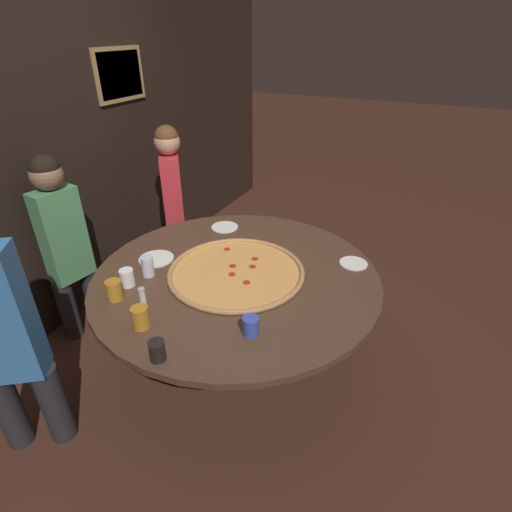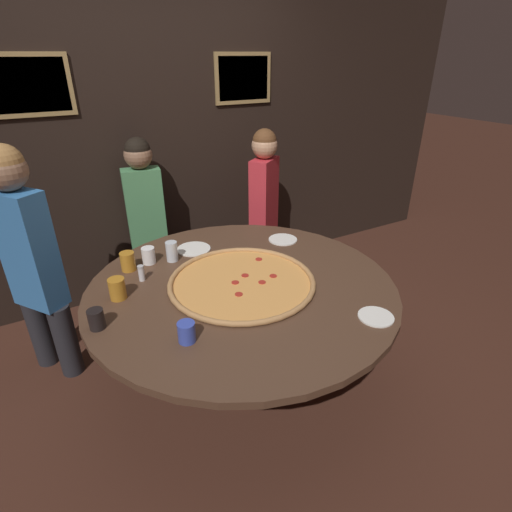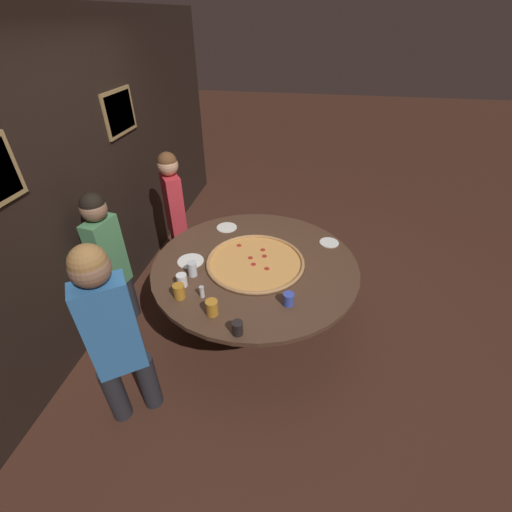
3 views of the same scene
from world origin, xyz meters
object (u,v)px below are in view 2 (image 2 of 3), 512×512
(drink_cup_near_left, at_px, (187,332))
(drink_cup_by_shaker, at_px, (117,289))
(white_plate_right_side, at_px, (376,317))
(white_plate_near_front, at_px, (194,249))
(condiment_shaker, at_px, (141,273))
(dining_table, at_px, (242,299))
(diner_far_left, at_px, (264,202))
(diner_side_left, at_px, (30,255))
(drink_cup_near_right, at_px, (128,261))
(drink_cup_far_right, at_px, (149,255))
(diner_centre_back, at_px, (146,214))
(drink_cup_centre_back, at_px, (96,319))
(white_plate_left_side, at_px, (283,240))
(drink_cup_beside_pizza, at_px, (172,251))
(giant_pizza, at_px, (243,282))

(drink_cup_near_left, bearing_deg, drink_cup_by_shaker, 110.17)
(white_plate_right_side, relative_size, white_plate_near_front, 0.79)
(condiment_shaker, bearing_deg, white_plate_near_front, 29.60)
(dining_table, height_order, diner_far_left, diner_far_left)
(drink_cup_by_shaker, relative_size, diner_side_left, 0.08)
(drink_cup_by_shaker, relative_size, drink_cup_near_right, 1.02)
(dining_table, height_order, white_plate_near_front, white_plate_near_front)
(white_plate_near_front, xyz_separation_m, condiment_shaker, (-0.42, -0.24, 0.05))
(drink_cup_near_right, height_order, drink_cup_far_right, drink_cup_near_right)
(drink_cup_far_right, bearing_deg, diner_centre_back, 75.38)
(drink_cup_by_shaker, height_order, drink_cup_far_right, drink_cup_by_shaker)
(drink_cup_by_shaker, distance_m, diner_side_left, 0.67)
(drink_cup_by_shaker, bearing_deg, dining_table, -16.72)
(drink_cup_near_left, xyz_separation_m, condiment_shaker, (-0.03, 0.66, -0.00))
(drink_cup_centre_back, height_order, drink_cup_by_shaker, drink_cup_by_shaker)
(drink_cup_centre_back, bearing_deg, white_plate_right_side, -26.17)
(drink_cup_by_shaker, bearing_deg, drink_cup_near_left, -69.83)
(drink_cup_near_left, distance_m, white_plate_near_front, 0.98)
(drink_cup_by_shaker, bearing_deg, white_plate_right_side, -37.19)
(drink_cup_far_right, distance_m, white_plate_near_front, 0.33)
(diner_centre_back, bearing_deg, white_plate_left_side, 139.45)
(white_plate_right_side, bearing_deg, white_plate_left_side, 84.23)
(drink_cup_centre_back, relative_size, drink_cup_near_right, 0.87)
(dining_table, bearing_deg, drink_cup_near_left, -144.45)
(drink_cup_far_right, xyz_separation_m, white_plate_near_front, (0.32, 0.04, -0.05))
(dining_table, bearing_deg, white_plate_near_front, 97.62)
(dining_table, bearing_deg, drink_cup_by_shaker, 163.28)
(white_plate_right_side, bearing_deg, diner_far_left, 78.98)
(diner_centre_back, bearing_deg, white_plate_right_side, 117.67)
(diner_side_left, height_order, diner_centre_back, diner_side_left)
(drink_cup_near_left, bearing_deg, white_plate_near_front, 66.51)
(drink_cup_beside_pizza, xyz_separation_m, drink_cup_near_left, (-0.21, -0.81, -0.01))
(condiment_shaker, height_order, diner_side_left, diner_side_left)
(drink_cup_beside_pizza, bearing_deg, dining_table, -62.22)
(diner_side_left, bearing_deg, drink_cup_near_left, 172.95)
(drink_cup_centre_back, relative_size, white_plate_near_front, 0.44)
(condiment_shaker, relative_size, diner_far_left, 0.07)
(drink_cup_by_shaker, distance_m, condiment_shaker, 0.21)
(giant_pizza, height_order, diner_centre_back, diner_centre_back)
(drink_cup_beside_pizza, relative_size, white_plate_left_side, 0.63)
(diner_far_left, bearing_deg, condiment_shaker, -7.23)
(white_plate_left_side, height_order, white_plate_near_front, same)
(dining_table, xyz_separation_m, diner_side_left, (-1.04, 0.74, 0.23))
(dining_table, distance_m, white_plate_right_side, 0.78)
(white_plate_left_side, bearing_deg, drink_cup_near_left, -144.26)
(dining_table, bearing_deg, white_plate_right_side, -55.44)
(drink_cup_by_shaker, xyz_separation_m, white_plate_right_side, (1.10, -0.83, -0.06))
(dining_table, height_order, drink_cup_centre_back, drink_cup_centre_back)
(white_plate_near_front, bearing_deg, drink_cup_near_right, -171.21)
(drink_cup_centre_back, xyz_separation_m, drink_cup_far_right, (0.41, 0.54, 0.00))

